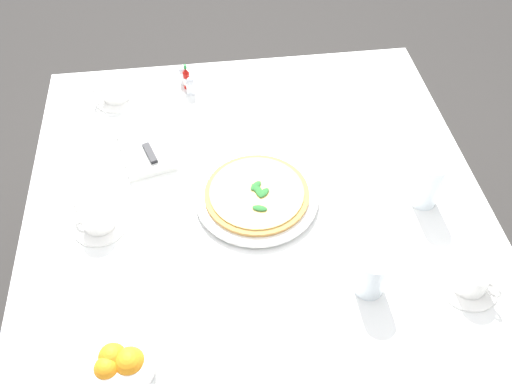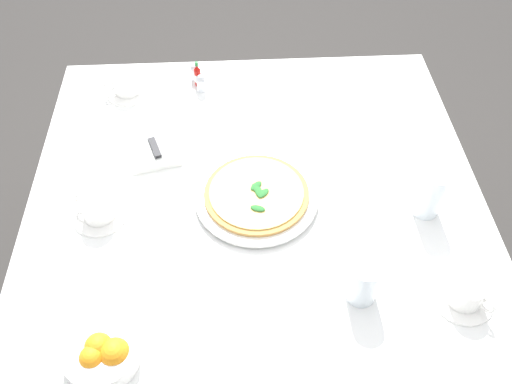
# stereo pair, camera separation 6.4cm
# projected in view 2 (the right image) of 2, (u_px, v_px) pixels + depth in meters

# --- Properties ---
(ground_plane) EXTENTS (8.00, 8.00, 0.00)m
(ground_plane) POSITION_uv_depth(u_px,v_px,m) (256.00, 331.00, 1.93)
(ground_plane) COLOR #33302D
(dining_table) EXTENTS (1.15, 1.15, 0.76)m
(dining_table) POSITION_uv_depth(u_px,v_px,m) (256.00, 226.00, 1.46)
(dining_table) COLOR white
(dining_table) RESTS_ON ground_plane
(pizza_plate) EXTENTS (0.31, 0.31, 0.02)m
(pizza_plate) POSITION_uv_depth(u_px,v_px,m) (256.00, 197.00, 1.34)
(pizza_plate) COLOR white
(pizza_plate) RESTS_ON dining_table
(pizza) EXTENTS (0.26, 0.26, 0.02)m
(pizza) POSITION_uv_depth(u_px,v_px,m) (256.00, 193.00, 1.33)
(pizza) COLOR #C68E47
(pizza) RESTS_ON pizza_plate
(coffee_cup_near_right) EXTENTS (0.13, 0.13, 0.07)m
(coffee_cup_near_right) POSITION_uv_depth(u_px,v_px,m) (466.00, 293.00, 1.14)
(coffee_cup_near_right) COLOR white
(coffee_cup_near_right) RESTS_ON dining_table
(coffee_cup_near_left) EXTENTS (0.13, 0.13, 0.06)m
(coffee_cup_near_left) POSITION_uv_depth(u_px,v_px,m) (126.00, 86.00, 1.60)
(coffee_cup_near_left) COLOR white
(coffee_cup_near_left) RESTS_ON dining_table
(coffee_cup_left_edge) EXTENTS (0.13, 0.13, 0.07)m
(coffee_cup_left_edge) POSITION_uv_depth(u_px,v_px,m) (97.00, 209.00, 1.29)
(coffee_cup_left_edge) COLOR white
(coffee_cup_left_edge) RESTS_ON dining_table
(water_glass_far_left) EXTENTS (0.07, 0.07, 0.13)m
(water_glass_far_left) POSITION_uv_depth(u_px,v_px,m) (429.00, 195.00, 1.28)
(water_glass_far_left) COLOR white
(water_glass_far_left) RESTS_ON dining_table
(water_glass_back_corner) EXTENTS (0.07, 0.07, 0.11)m
(water_glass_back_corner) POSITION_uv_depth(u_px,v_px,m) (363.00, 283.00, 1.14)
(water_glass_back_corner) COLOR white
(water_glass_back_corner) RESTS_ON dining_table
(napkin_folded) EXTENTS (0.24, 0.18, 0.02)m
(napkin_folded) POSITION_uv_depth(u_px,v_px,m) (151.00, 140.00, 1.47)
(napkin_folded) COLOR white
(napkin_folded) RESTS_ON dining_table
(dinner_knife) EXTENTS (0.19, 0.08, 0.01)m
(dinner_knife) POSITION_uv_depth(u_px,v_px,m) (150.00, 136.00, 1.46)
(dinner_knife) COLOR silver
(dinner_knife) RESTS_ON napkin_folded
(citrus_bowl) EXTENTS (0.15, 0.15, 0.07)m
(citrus_bowl) POSITION_uv_depth(u_px,v_px,m) (103.00, 354.00, 1.05)
(citrus_bowl) COLOR white
(citrus_bowl) RESTS_ON dining_table
(hot_sauce_bottle) EXTENTS (0.02, 0.02, 0.08)m
(hot_sauce_bottle) POSITION_uv_depth(u_px,v_px,m) (198.00, 76.00, 1.62)
(hot_sauce_bottle) COLOR #B7140F
(hot_sauce_bottle) RESTS_ON dining_table
(salt_shaker) EXTENTS (0.03, 0.03, 0.06)m
(salt_shaker) POSITION_uv_depth(u_px,v_px,m) (195.00, 73.00, 1.65)
(salt_shaker) COLOR white
(salt_shaker) RESTS_ON dining_table
(pepper_shaker) EXTENTS (0.03, 0.03, 0.06)m
(pepper_shaker) POSITION_uv_depth(u_px,v_px,m) (201.00, 84.00, 1.61)
(pepper_shaker) COLOR white
(pepper_shaker) RESTS_ON dining_table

